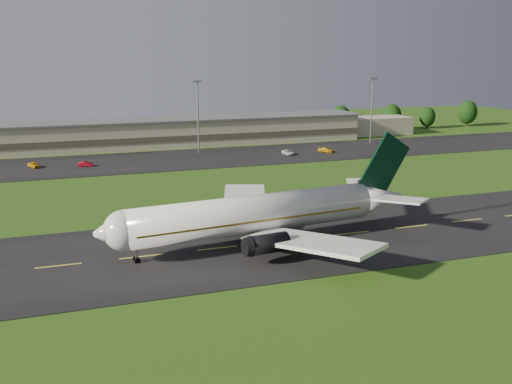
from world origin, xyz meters
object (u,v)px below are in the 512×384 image
object	(u,v)px
airliner	(258,214)
light_mast_east	(372,103)
light_mast_centre	(198,108)
service_vehicle_a	(33,165)
service_vehicle_c	(288,152)
service_vehicle_d	(326,150)
terminal	(191,132)
service_vehicle_b	(85,164)

from	to	relation	value
airliner	light_mast_east	distance (m)	103.07
airliner	light_mast_centre	distance (m)	80.89
service_vehicle_a	service_vehicle_c	size ratio (longest dim) A/B	0.86
light_mast_east	service_vehicle_d	size ratio (longest dim) A/B	4.45
terminal	service_vehicle_a	size ratio (longest dim) A/B	36.39
light_mast_centre	service_vehicle_a	size ratio (longest dim) A/B	5.11
terminal	service_vehicle_c	world-z (taller)	terminal
service_vehicle_a	service_vehicle_d	bearing A→B (deg)	-32.19
light_mast_centre	service_vehicle_b	size ratio (longest dim) A/B	5.39
service_vehicle_a	service_vehicle_d	distance (m)	78.36
service_vehicle_d	airliner	bearing A→B (deg)	-166.63
service_vehicle_c	service_vehicle_d	distance (m)	11.73
service_vehicle_a	light_mast_east	bearing A→B (deg)	-25.53
service_vehicle_b	service_vehicle_c	world-z (taller)	service_vehicle_c
service_vehicle_b	service_vehicle_d	world-z (taller)	service_vehicle_d
service_vehicle_b	service_vehicle_c	distance (m)	54.32
light_mast_east	service_vehicle_b	world-z (taller)	light_mast_east
light_mast_centre	light_mast_east	xyz separation A→B (m)	(55.00, 0.00, 0.00)
terminal	service_vehicle_d	bearing A→B (deg)	-38.98
service_vehicle_d	service_vehicle_b	bearing A→B (deg)	135.51
light_mast_centre	service_vehicle_c	size ratio (longest dim) A/B	4.38
terminal	service_vehicle_b	world-z (taller)	terminal
terminal	service_vehicle_d	xyz separation A→B (m)	(33.19, -26.86, -3.23)
terminal	light_mast_centre	xyz separation A→B (m)	(-1.40, -16.18, 8.75)
airliner	light_mast_east	world-z (taller)	light_mast_east
service_vehicle_b	terminal	bearing A→B (deg)	-40.59
terminal	service_vehicle_d	size ratio (longest dim) A/B	31.74
light_mast_centre	service_vehicle_c	distance (m)	27.97
airliner	service_vehicle_c	bearing A→B (deg)	58.54
service_vehicle_a	service_vehicle_b	bearing A→B (deg)	-42.05
light_mast_east	service_vehicle_b	size ratio (longest dim) A/B	5.39
service_vehicle_b	service_vehicle_d	xyz separation A→B (m)	(66.05, -0.48, 0.04)
light_mast_centre	service_vehicle_a	world-z (taller)	light_mast_centre
service_vehicle_c	light_mast_centre	bearing A→B (deg)	150.03
service_vehicle_c	terminal	bearing A→B (deg)	123.77
service_vehicle_a	service_vehicle_c	xyz separation A→B (m)	(66.56, -3.20, -0.03)
light_mast_east	service_vehicle_d	bearing A→B (deg)	-152.38
airliner	light_mast_east	xyz separation A→B (m)	(64.60, 79.91, 8.08)
terminal	service_vehicle_a	bearing A→B (deg)	-152.24
airliner	terminal	size ratio (longest dim) A/B	0.35
airliner	service_vehicle_d	size ratio (longest dim) A/B	11.21
light_mast_centre	service_vehicle_c	world-z (taller)	light_mast_centre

